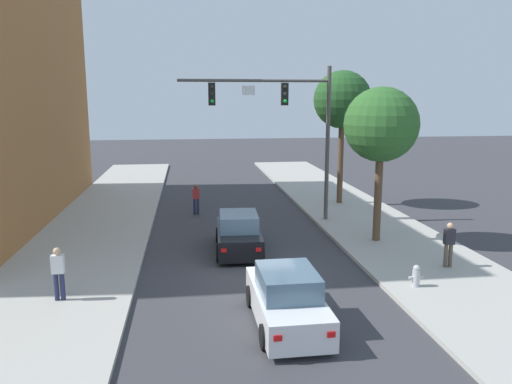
{
  "coord_description": "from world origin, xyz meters",
  "views": [
    {
      "loc": [
        -2.17,
        -16.42,
        6.14
      ],
      "look_at": [
        0.79,
        5.31,
        2.0
      ],
      "focal_mm": 34.97,
      "sensor_mm": 36.0,
      "label": 1
    }
  ],
  "objects_px": {
    "car_lead_black": "(239,234)",
    "street_tree_second": "(342,100)",
    "traffic_signal_mast": "(286,114)",
    "street_tree_nearest": "(381,125)",
    "car_following_white": "(287,300)",
    "pedestrian_sidewalk_right_walker": "(449,242)",
    "fire_hydrant": "(416,276)",
    "pedestrian_sidewalk_left_walker": "(58,271)",
    "pedestrian_crossing_road": "(196,198)"
  },
  "relations": [
    {
      "from": "pedestrian_sidewalk_left_walker",
      "to": "pedestrian_crossing_road",
      "type": "height_order",
      "value": "pedestrian_sidewalk_left_walker"
    },
    {
      "from": "street_tree_second",
      "to": "street_tree_nearest",
      "type": "bearing_deg",
      "value": -95.49
    },
    {
      "from": "pedestrian_sidewalk_right_walker",
      "to": "street_tree_second",
      "type": "bearing_deg",
      "value": 92.66
    },
    {
      "from": "pedestrian_sidewalk_right_walker",
      "to": "street_tree_nearest",
      "type": "xyz_separation_m",
      "value": [
        -1.27,
        3.67,
        3.97
      ]
    },
    {
      "from": "car_lead_black",
      "to": "pedestrian_sidewalk_right_walker",
      "type": "xyz_separation_m",
      "value": [
        7.23,
        -3.39,
        0.34
      ]
    },
    {
      "from": "car_following_white",
      "to": "fire_hydrant",
      "type": "relative_size",
      "value": 5.91
    },
    {
      "from": "car_lead_black",
      "to": "pedestrian_crossing_road",
      "type": "bearing_deg",
      "value": 103.18
    },
    {
      "from": "traffic_signal_mast",
      "to": "car_lead_black",
      "type": "relative_size",
      "value": 1.74
    },
    {
      "from": "car_following_white",
      "to": "pedestrian_sidewalk_left_walker",
      "type": "bearing_deg",
      "value": 161.08
    },
    {
      "from": "traffic_signal_mast",
      "to": "car_following_white",
      "type": "xyz_separation_m",
      "value": [
        -2.11,
        -11.12,
        -4.65
      ]
    },
    {
      "from": "car_lead_black",
      "to": "pedestrian_sidewalk_left_walker",
      "type": "height_order",
      "value": "pedestrian_sidewalk_left_walker"
    },
    {
      "from": "pedestrian_crossing_road",
      "to": "pedestrian_sidewalk_right_walker",
      "type": "xyz_separation_m",
      "value": [
        8.82,
        -10.2,
        0.15
      ]
    },
    {
      "from": "pedestrian_crossing_road",
      "to": "street_tree_nearest",
      "type": "relative_size",
      "value": 0.25
    },
    {
      "from": "pedestrian_sidewalk_left_walker",
      "to": "pedestrian_sidewalk_right_walker",
      "type": "bearing_deg",
      "value": 5.42
    },
    {
      "from": "car_following_white",
      "to": "pedestrian_sidewalk_right_walker",
      "type": "relative_size",
      "value": 2.59
    },
    {
      "from": "traffic_signal_mast",
      "to": "street_tree_nearest",
      "type": "bearing_deg",
      "value": -51.08
    },
    {
      "from": "fire_hydrant",
      "to": "pedestrian_sidewalk_right_walker",
      "type": "bearing_deg",
      "value": 39.56
    },
    {
      "from": "traffic_signal_mast",
      "to": "car_following_white",
      "type": "distance_m",
      "value": 12.24
    },
    {
      "from": "pedestrian_crossing_road",
      "to": "traffic_signal_mast",
      "type": "bearing_deg",
      "value": -30.52
    },
    {
      "from": "traffic_signal_mast",
      "to": "pedestrian_sidewalk_right_walker",
      "type": "bearing_deg",
      "value": -59.6
    },
    {
      "from": "pedestrian_sidewalk_right_walker",
      "to": "street_tree_nearest",
      "type": "height_order",
      "value": "street_tree_nearest"
    },
    {
      "from": "car_following_white",
      "to": "fire_hydrant",
      "type": "bearing_deg",
      "value": 21.7
    },
    {
      "from": "car_lead_black",
      "to": "street_tree_nearest",
      "type": "height_order",
      "value": "street_tree_nearest"
    },
    {
      "from": "car_following_white",
      "to": "pedestrian_sidewalk_right_walker",
      "type": "xyz_separation_m",
      "value": [
        6.6,
        3.47,
        0.34
      ]
    },
    {
      "from": "pedestrian_sidewalk_left_walker",
      "to": "fire_hydrant",
      "type": "bearing_deg",
      "value": -2.01
    },
    {
      "from": "car_lead_black",
      "to": "street_tree_nearest",
      "type": "bearing_deg",
      "value": 2.64
    },
    {
      "from": "car_lead_black",
      "to": "car_following_white",
      "type": "bearing_deg",
      "value": -84.76
    },
    {
      "from": "traffic_signal_mast",
      "to": "street_tree_nearest",
      "type": "relative_size",
      "value": 1.16
    },
    {
      "from": "pedestrian_sidewalk_left_walker",
      "to": "fire_hydrant",
      "type": "distance_m",
      "value": 11.15
    },
    {
      "from": "car_following_white",
      "to": "traffic_signal_mast",
      "type": "bearing_deg",
      "value": 79.25
    },
    {
      "from": "fire_hydrant",
      "to": "street_tree_second",
      "type": "height_order",
      "value": "street_tree_second"
    },
    {
      "from": "fire_hydrant",
      "to": "street_tree_second",
      "type": "distance_m",
      "value": 14.22
    },
    {
      "from": "pedestrian_crossing_road",
      "to": "car_lead_black",
      "type": "bearing_deg",
      "value": -76.82
    },
    {
      "from": "car_following_white",
      "to": "fire_hydrant",
      "type": "xyz_separation_m",
      "value": [
        4.62,
        1.84,
        -0.22
      ]
    },
    {
      "from": "pedestrian_sidewalk_right_walker",
      "to": "fire_hydrant",
      "type": "distance_m",
      "value": 2.62
    },
    {
      "from": "traffic_signal_mast",
      "to": "fire_hydrant",
      "type": "height_order",
      "value": "traffic_signal_mast"
    },
    {
      "from": "pedestrian_sidewalk_right_walker",
      "to": "car_following_white",
      "type": "bearing_deg",
      "value": -152.25
    },
    {
      "from": "car_lead_black",
      "to": "car_following_white",
      "type": "xyz_separation_m",
      "value": [
        0.63,
        -6.86,
        0.0
      ]
    },
    {
      "from": "car_following_white",
      "to": "street_tree_second",
      "type": "bearing_deg",
      "value": 67.8
    },
    {
      "from": "car_following_white",
      "to": "street_tree_nearest",
      "type": "distance_m",
      "value": 9.89
    },
    {
      "from": "street_tree_nearest",
      "to": "street_tree_second",
      "type": "height_order",
      "value": "street_tree_second"
    },
    {
      "from": "car_lead_black",
      "to": "fire_hydrant",
      "type": "relative_size",
      "value": 6.0
    },
    {
      "from": "pedestrian_sidewalk_right_walker",
      "to": "pedestrian_sidewalk_left_walker",
      "type": "bearing_deg",
      "value": -174.58
    },
    {
      "from": "pedestrian_crossing_road",
      "to": "fire_hydrant",
      "type": "relative_size",
      "value": 2.28
    },
    {
      "from": "car_lead_black",
      "to": "street_tree_second",
      "type": "height_order",
      "value": "street_tree_second"
    },
    {
      "from": "traffic_signal_mast",
      "to": "pedestrian_sidewalk_right_walker",
      "type": "height_order",
      "value": "traffic_signal_mast"
    },
    {
      "from": "car_following_white",
      "to": "car_lead_black",
      "type": "bearing_deg",
      "value": 95.24
    },
    {
      "from": "pedestrian_crossing_road",
      "to": "street_tree_nearest",
      "type": "xyz_separation_m",
      "value": [
        7.55,
        -6.54,
        4.12
      ]
    },
    {
      "from": "car_following_white",
      "to": "street_tree_nearest",
      "type": "relative_size",
      "value": 0.66
    },
    {
      "from": "pedestrian_sidewalk_right_walker",
      "to": "street_tree_nearest",
      "type": "relative_size",
      "value": 0.25
    }
  ]
}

